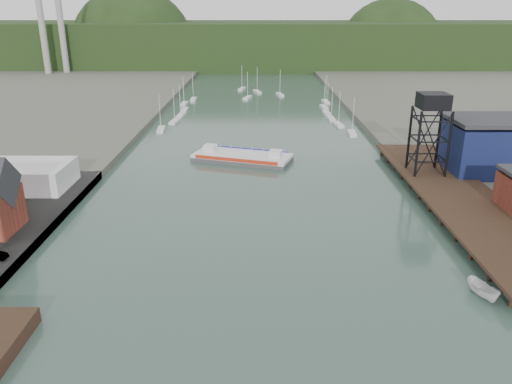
{
  "coord_description": "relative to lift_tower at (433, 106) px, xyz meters",
  "views": [
    {
      "loc": [
        0.61,
        -39.35,
        33.37
      ],
      "look_at": [
        0.44,
        40.83,
        4.0
      ],
      "focal_mm": 35.0,
      "sensor_mm": 36.0,
      "label": 1
    }
  ],
  "objects": [
    {
      "name": "marina_sailboats",
      "position": [
        -34.92,
        80.46,
        -15.3
      ],
      "size": [
        57.71,
        92.65,
        0.9
      ],
      "color": "silver",
      "rests_on": "ground"
    },
    {
      "name": "smokestacks",
      "position": [
        -141.0,
        174.5,
        14.35
      ],
      "size": [
        11.2,
        8.2,
        60.0
      ],
      "color": "gray",
      "rests_on": "ground"
    },
    {
      "name": "ground",
      "position": [
        -35.0,
        -58.0,
        -15.65
      ],
      "size": [
        600.0,
        600.0,
        0.0
      ],
      "primitive_type": "plane",
      "color": "#304C45",
      "rests_on": "ground"
    },
    {
      "name": "lift_tower",
      "position": [
        0.0,
        0.0,
        0.0
      ],
      "size": [
        6.5,
        6.5,
        16.0
      ],
      "color": "black",
      "rests_on": "east_pier"
    },
    {
      "name": "chain_ferry",
      "position": [
        -37.84,
        15.08,
        -14.72
      ],
      "size": [
        24.22,
        15.61,
        3.24
      ],
      "rotation": [
        0.0,
        0.0,
        -0.32
      ],
      "color": "#444446",
      "rests_on": "ground"
    },
    {
      "name": "blue_shed",
      "position": [
        15.0,
        2.0,
        -8.59
      ],
      "size": [
        20.5,
        14.5,
        11.3
      ],
      "color": "#0D133B",
      "rests_on": "east_land"
    },
    {
      "name": "distant_hills",
      "position": [
        -38.98,
        243.35,
        -5.27
      ],
      "size": [
        500.0,
        120.0,
        80.0
      ],
      "color": "black",
      "rests_on": "ground"
    },
    {
      "name": "east_pier",
      "position": [
        2.0,
        -13.0,
        -13.75
      ],
      "size": [
        14.0,
        70.0,
        2.45
      ],
      "color": "black",
      "rests_on": "ground"
    },
    {
      "name": "white_shed",
      "position": [
        -79.0,
        -8.0,
        -11.8
      ],
      "size": [
        18.0,
        12.0,
        4.5
      ],
      "primitive_type": "cube",
      "color": "silver",
      "rests_on": "west_quay"
    },
    {
      "name": "motorboat",
      "position": [
        -6.65,
        -44.06,
        -14.65
      ],
      "size": [
        3.34,
        5.49,
        1.99
      ],
      "primitive_type": "imported",
      "rotation": [
        0.0,
        0.0,
        0.29
      ],
      "color": "silver",
      "rests_on": "ground"
    }
  ]
}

